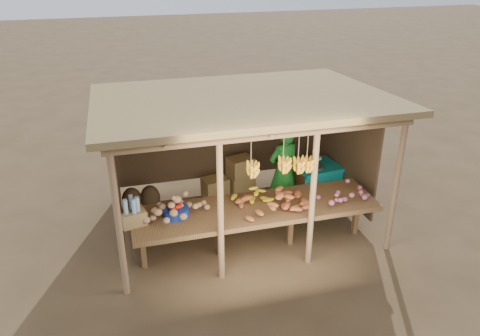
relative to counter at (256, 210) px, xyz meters
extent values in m
plane|color=brown|center=(0.00, 0.95, -0.74)|extent=(60.00, 60.00, 0.00)
cylinder|color=#9D7551|center=(-2.10, -0.55, 0.36)|extent=(0.09, 0.09, 2.20)
cylinder|color=#9D7551|center=(2.10, -0.55, 0.36)|extent=(0.09, 0.09, 2.20)
cylinder|color=#9D7551|center=(-2.10, 2.45, 0.36)|extent=(0.09, 0.09, 2.20)
cylinder|color=#9D7551|center=(2.10, 2.45, 0.36)|extent=(0.09, 0.09, 2.20)
cylinder|color=#9D7551|center=(-0.70, -0.55, 0.36)|extent=(0.09, 0.09, 2.20)
cylinder|color=#9D7551|center=(0.70, -0.55, 0.36)|extent=(0.09, 0.09, 2.20)
cylinder|color=#9D7551|center=(0.00, -0.55, 1.46)|extent=(4.40, 0.09, 0.09)
cylinder|color=#9D7551|center=(0.00, 2.45, 1.46)|extent=(4.40, 0.09, 0.09)
cube|color=olive|center=(0.00, 0.95, 1.55)|extent=(4.70, 3.50, 0.28)
cube|color=#4D3923|center=(0.00, 2.43, 0.47)|extent=(4.20, 0.04, 1.98)
cube|color=#4D3923|center=(-2.08, 1.15, 0.47)|extent=(0.04, 2.40, 1.98)
cube|color=#4D3923|center=(2.08, 1.15, 0.47)|extent=(0.04, 2.40, 1.98)
cube|color=brown|center=(0.00, 0.00, 0.02)|extent=(3.90, 1.05, 0.08)
cube|color=brown|center=(-1.80, 0.00, -0.38)|extent=(0.08, 0.08, 0.72)
cube|color=brown|center=(-0.60, 0.00, -0.38)|extent=(0.08, 0.08, 0.72)
cube|color=brown|center=(0.60, 0.00, -0.38)|extent=(0.08, 0.08, 0.72)
cube|color=brown|center=(1.80, 0.00, -0.38)|extent=(0.08, 0.08, 0.72)
cylinder|color=navy|center=(-1.25, 0.07, 0.13)|extent=(0.39, 0.39, 0.14)
cube|color=olive|center=(-1.90, 0.00, 0.17)|extent=(0.41, 0.36, 0.23)
imported|color=#17681F|center=(0.86, 1.07, 0.11)|extent=(0.70, 0.56, 1.70)
cube|color=brown|center=(1.63, 1.30, -0.40)|extent=(0.81, 0.71, 0.68)
cube|color=#0C8487|center=(1.63, 1.30, -0.02)|extent=(0.90, 0.80, 0.07)
cube|color=olive|center=(0.29, 1.94, -0.53)|extent=(0.54, 0.46, 0.38)
cube|color=olive|center=(0.29, 1.94, -0.15)|extent=(0.54, 0.46, 0.38)
cube|color=olive|center=(-0.24, 1.94, -0.53)|extent=(0.54, 0.46, 0.38)
ellipsoid|color=#4D3923|center=(-1.86, 1.90, -0.52)|extent=(0.38, 0.38, 0.51)
ellipsoid|color=#4D3923|center=(-1.52, 1.90, -0.52)|extent=(0.38, 0.38, 0.51)
camera|label=1|loc=(-1.96, -6.12, 3.75)|focal=35.00mm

